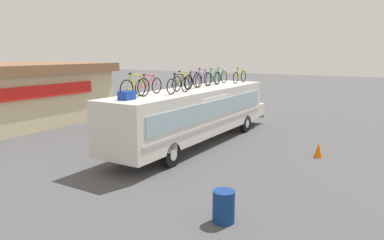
# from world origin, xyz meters

# --- Properties ---
(ground_plane) EXTENTS (120.00, 120.00, 0.00)m
(ground_plane) POSITION_xyz_m (0.00, 0.00, 0.00)
(ground_plane) COLOR #4C4C4F
(bus) EXTENTS (12.65, 2.44, 2.75)m
(bus) POSITION_xyz_m (0.19, 0.00, 1.62)
(bus) COLOR silver
(bus) RESTS_ON ground
(luggage_bag_1) EXTENTS (0.55, 0.44, 0.33)m
(luggage_bag_1) POSITION_xyz_m (-4.74, 0.09, 2.91)
(luggage_bag_1) COLOR #193899
(luggage_bag_1) RESTS_ON bus
(rooftop_bicycle_1) EXTENTS (1.74, 0.44, 0.98)m
(rooftop_bicycle_1) POSITION_xyz_m (-4.16, 0.16, 3.16)
(rooftop_bicycle_1) COLOR black
(rooftop_bicycle_1) RESTS_ON bus
(rooftop_bicycle_2) EXTENTS (1.76, 0.44, 0.89)m
(rooftop_bicycle_2) POSITION_xyz_m (-3.04, 0.39, 3.12)
(rooftop_bicycle_2) COLOR black
(rooftop_bicycle_2) RESTS_ON bus
(rooftop_bicycle_3) EXTENTS (1.76, 0.44, 0.89)m
(rooftop_bicycle_3) POSITION_xyz_m (-1.96, -0.38, 3.12)
(rooftop_bicycle_3) COLOR black
(rooftop_bicycle_3) RESTS_ON bus
(rooftop_bicycle_4) EXTENTS (1.72, 0.44, 0.93)m
(rooftop_bicycle_4) POSITION_xyz_m (-0.91, 0.08, 3.14)
(rooftop_bicycle_4) COLOR black
(rooftop_bicycle_4) RESTS_ON bus
(rooftop_bicycle_5) EXTENTS (1.69, 0.44, 0.89)m
(rooftop_bicycle_5) POSITION_xyz_m (0.14, 0.16, 3.12)
(rooftop_bicycle_5) COLOR black
(rooftop_bicycle_5) RESTS_ON bus
(rooftop_bicycle_6) EXTENTS (1.82, 0.44, 0.98)m
(rooftop_bicycle_6) POSITION_xyz_m (1.19, 0.26, 3.15)
(rooftop_bicycle_6) COLOR black
(rooftop_bicycle_6) RESTS_ON bus
(rooftop_bicycle_7) EXTENTS (1.70, 0.44, 0.92)m
(rooftop_bicycle_7) POSITION_xyz_m (2.26, 0.19, 3.13)
(rooftop_bicycle_7) COLOR black
(rooftop_bicycle_7) RESTS_ON bus
(rooftop_bicycle_8) EXTENTS (1.65, 0.44, 0.92)m
(rooftop_bicycle_8) POSITION_xyz_m (3.38, 0.35, 3.13)
(rooftop_bicycle_8) COLOR black
(rooftop_bicycle_8) RESTS_ON bus
(rooftop_bicycle_9) EXTENTS (1.75, 0.44, 0.89)m
(rooftop_bicycle_9) POSITION_xyz_m (4.46, -0.37, 3.12)
(rooftop_bicycle_9) COLOR black
(rooftop_bicycle_9) RESTS_ON bus
(roadside_building) EXTENTS (11.39, 9.53, 3.80)m
(roadside_building) POSITION_xyz_m (-1.53, 13.47, 1.94)
(roadside_building) COLOR beige
(roadside_building) RESTS_ON ground
(trash_bin) EXTENTS (0.60, 0.60, 0.88)m
(trash_bin) POSITION_xyz_m (-6.66, -4.94, 0.44)
(trash_bin) COLOR navy
(trash_bin) RESTS_ON ground
(traffic_cone) EXTENTS (0.38, 0.38, 0.64)m
(traffic_cone) POSITION_xyz_m (0.90, -5.75, 0.32)
(traffic_cone) COLOR orange
(traffic_cone) RESTS_ON ground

